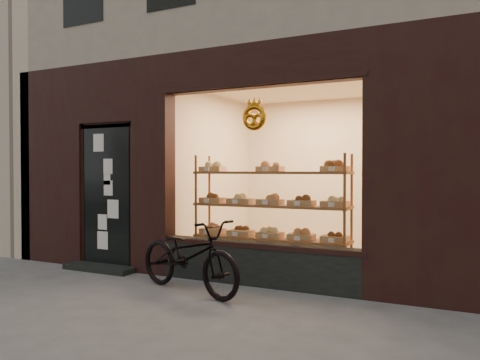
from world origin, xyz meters
The scene contains 3 objects.
ground centered at (0.00, 0.00, 0.00)m, with size 90.00×90.00×0.00m, color slate.
display_shelf centered at (0.45, 2.55, 0.84)m, with size 2.20×0.45×1.70m.
bicycle centered at (-0.16, 1.42, 0.45)m, with size 0.60×1.71×0.90m, color black.
Camera 1 is at (2.88, -3.38, 1.48)m, focal length 35.00 mm.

